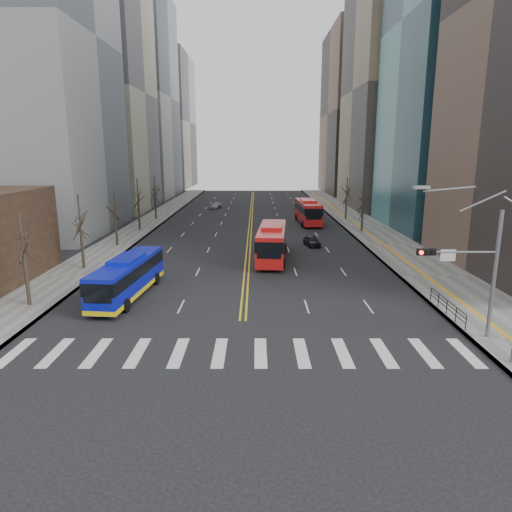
{
  "coord_description": "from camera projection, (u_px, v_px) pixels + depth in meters",
  "views": [
    {
      "loc": [
        0.94,
        -24.32,
        11.34
      ],
      "look_at": [
        0.91,
        9.18,
        3.6
      ],
      "focal_mm": 32.0,
      "sensor_mm": 36.0,
      "label": 1
    }
  ],
  "objects": [
    {
      "name": "street_trees",
      "position": [
        194.0,
        202.0,
        58.82
      ],
      "size": [
        35.2,
        47.2,
        7.6
      ],
      "color": "#2C241B",
      "rests_on": "ground"
    },
    {
      "name": "centerline",
      "position": [
        251.0,
        217.0,
        79.83
      ],
      "size": [
        0.55,
        100.0,
        0.01
      ],
      "color": "gold",
      "rests_on": "ground"
    },
    {
      "name": "car_silver",
      "position": [
        216.0,
        206.0,
        91.44
      ],
      "size": [
        2.46,
        4.3,
        1.17
      ],
      "primitive_type": "imported",
      "rotation": [
        0.0,
        0.0,
        -0.21
      ],
      "color": "gray",
      "rests_on": "ground"
    },
    {
      "name": "signal_mast",
      "position": [
        472.0,
        263.0,
        27.09
      ],
      "size": [
        5.37,
        0.37,
        9.39
      ],
      "color": "gray",
      "rests_on": "ground"
    },
    {
      "name": "car_dark_far",
      "position": [
        314.0,
        206.0,
        91.07
      ],
      "size": [
        2.27,
        4.25,
        1.14
      ],
      "primitive_type": "imported",
      "rotation": [
        0.0,
        0.0,
        0.09
      ],
      "color": "black",
      "rests_on": "ground"
    },
    {
      "name": "office_towers",
      "position": [
        252.0,
        84.0,
        87.61
      ],
      "size": [
        83.0,
        134.0,
        58.0
      ],
      "color": "gray",
      "rests_on": "ground"
    },
    {
      "name": "sidewalk_right",
      "position": [
        364.0,
        226.0,
        70.06
      ],
      "size": [
        7.0,
        130.0,
        0.15
      ],
      "primitive_type": "cube",
      "color": "slate",
      "rests_on": "ground"
    },
    {
      "name": "sidewalk_left",
      "position": [
        143.0,
        226.0,
        70.09
      ],
      "size": [
        5.0,
        130.0,
        0.15
      ],
      "primitive_type": "cube",
      "color": "slate",
      "rests_on": "ground"
    },
    {
      "name": "car_white",
      "position": [
        134.0,
        262.0,
        44.9
      ],
      "size": [
        2.38,
        4.11,
        1.28
      ],
      "primitive_type": "imported",
      "rotation": [
        0.0,
        0.0,
        0.28
      ],
      "color": "silver",
      "rests_on": "ground"
    },
    {
      "name": "crosswalk",
      "position": [
        240.0,
        352.0,
        26.25
      ],
      "size": [
        26.7,
        4.0,
        0.01
      ],
      "color": "silver",
      "rests_on": "ground"
    },
    {
      "name": "ground",
      "position": [
        240.0,
        353.0,
        26.25
      ],
      "size": [
        220.0,
        220.0,
        0.0
      ],
      "primitive_type": "plane",
      "color": "black"
    },
    {
      "name": "blue_bus",
      "position": [
        128.0,
        276.0,
        36.0
      ],
      "size": [
        3.4,
        11.27,
        3.25
      ],
      "color": "#0B15B1",
      "rests_on": "ground"
    },
    {
      "name": "red_bus_far",
      "position": [
        308.0,
        210.0,
        72.69
      ],
      "size": [
        3.38,
        12.12,
        3.79
      ],
      "color": "red",
      "rests_on": "ground"
    },
    {
      "name": "car_dark_mid",
      "position": [
        312.0,
        241.0,
        55.62
      ],
      "size": [
        2.08,
        3.88,
        1.25
      ],
      "primitive_type": "imported",
      "rotation": [
        0.0,
        0.0,
        0.17
      ],
      "color": "black",
      "rests_on": "ground"
    },
    {
      "name": "pedestrian_railing",
      "position": [
        447.0,
        305.0,
        31.9
      ],
      "size": [
        0.06,
        6.06,
        1.02
      ],
      "color": "black",
      "rests_on": "sidewalk_right"
    },
    {
      "name": "red_bus_near",
      "position": [
        272.0,
        240.0,
        48.35
      ],
      "size": [
        3.67,
        12.04,
        3.75
      ],
      "color": "red",
      "rests_on": "ground"
    }
  ]
}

